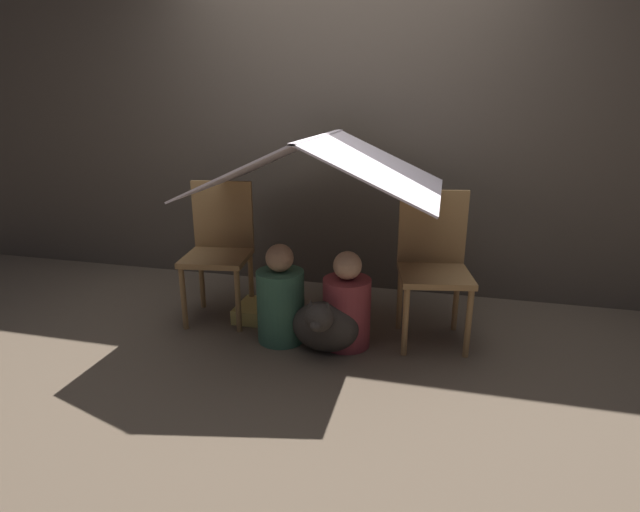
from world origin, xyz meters
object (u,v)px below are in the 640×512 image
object	(u,v)px
person_second	(347,307)
dog	(324,325)
chair_right	(433,261)
chair_left	(220,245)
person_front	(281,301)

from	to	relation	value
person_second	dog	world-z (taller)	person_second
chair_right	dog	size ratio (longest dim) A/B	2.28
chair_left	dog	world-z (taller)	chair_left
person_front	person_second	size ratio (longest dim) A/B	1.04
person_front	dog	distance (m)	0.33
chair_right	person_second	xyz separation A→B (m)	(-0.49, -0.24, -0.26)
chair_left	dog	xyz separation A→B (m)	(0.83, -0.38, -0.33)
person_front	person_second	world-z (taller)	person_front
chair_left	chair_right	xyz separation A→B (m)	(1.43, -0.00, 0.00)
person_second	dog	size ratio (longest dim) A/B	1.49
person_front	person_second	xyz separation A→B (m)	(0.41, 0.04, -0.01)
chair_right	person_second	size ratio (longest dim) A/B	1.54
chair_right	person_front	distance (m)	0.98
chair_right	person_front	size ratio (longest dim) A/B	1.47
chair_left	chair_right	bearing A→B (deg)	-8.26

